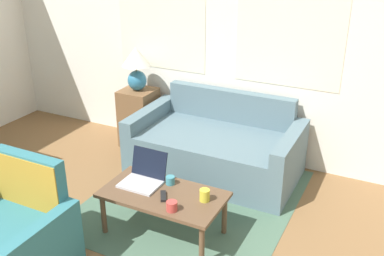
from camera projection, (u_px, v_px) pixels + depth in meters
The scene contains 12 objects.
wall_back at pixel (229, 40), 4.77m from camera, with size 6.85×0.06×2.60m.
rug at pixel (194, 199), 4.31m from camera, with size 1.83×2.08×0.01m.
couch at pixel (217, 148), 4.74m from camera, with size 1.71×0.95×0.80m.
armchair at pixel (8, 244), 3.28m from camera, with size 0.82×0.81×0.87m.
side_table at pixel (139, 117), 5.32m from camera, with size 0.38×0.38×0.68m.
table_lamp at pixel (136, 64), 5.06m from camera, with size 0.33×0.33×0.50m.
coffee_table at pixel (163, 198), 3.70m from camera, with size 1.02×0.55×0.39m.
laptop at pixel (144, 176), 3.82m from camera, with size 0.33×0.32×0.26m.
cup_navy at pixel (205, 195), 3.57m from camera, with size 0.08×0.08×0.10m.
cup_yellow at pixel (172, 206), 3.44m from camera, with size 0.09×0.09×0.08m.
cup_white at pixel (170, 180), 3.81m from camera, with size 0.08×0.08×0.07m.
tv_remote at pixel (163, 196), 3.63m from camera, with size 0.11×0.15×0.02m.
Camera 1 is at (1.76, -0.46, 2.37)m, focal length 42.00 mm.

